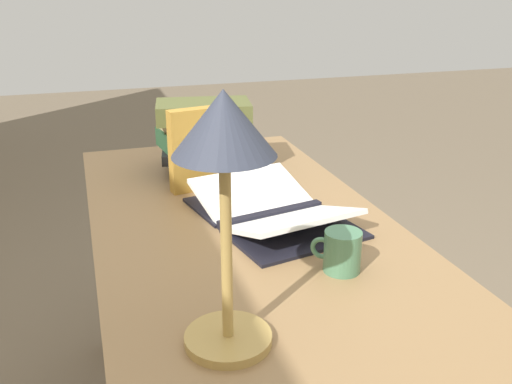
# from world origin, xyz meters

# --- Properties ---
(reading_desk) EXTENTS (1.51, 0.72, 0.76)m
(reading_desk) POSITION_xyz_m (0.00, 0.00, 0.66)
(reading_desk) COLOR #937047
(reading_desk) RESTS_ON ground_plane
(open_book) EXTENTS (0.48, 0.38, 0.07)m
(open_book) POSITION_xyz_m (0.03, -0.07, 0.78)
(open_book) COLOR black
(open_book) RESTS_ON reading_desk
(book_stack_tall) EXTENTS (0.25, 0.30, 0.21)m
(book_stack_tall) POSITION_xyz_m (0.45, 0.00, 0.86)
(book_stack_tall) COLOR slate
(book_stack_tall) RESTS_ON reading_desk
(book_standing_upright) EXTENTS (0.07, 0.19, 0.23)m
(book_standing_upright) POSITION_xyz_m (0.30, 0.04, 0.87)
(book_standing_upright) COLOR #BC8933
(book_standing_upright) RESTS_ON reading_desk
(reading_lamp) EXTENTS (0.15, 0.15, 0.42)m
(reading_lamp) POSITION_xyz_m (-0.43, 0.16, 1.07)
(reading_lamp) COLOR tan
(reading_lamp) RESTS_ON reading_desk
(coffee_mug) EXTENTS (0.08, 0.09, 0.09)m
(coffee_mug) POSITION_xyz_m (-0.26, -0.12, 0.80)
(coffee_mug) COLOR #4C7F5B
(coffee_mug) RESTS_ON reading_desk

